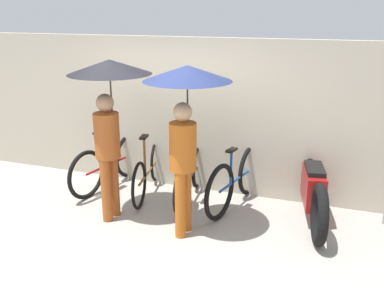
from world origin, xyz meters
name	(u,v)px	position (x,y,z in m)	size (l,w,h in m)	color
ground_plane	(127,239)	(0.00, 0.00, 0.00)	(30.00, 30.00, 0.00)	#9E998E
back_wall	(180,114)	(0.00, 1.81, 1.14)	(11.05, 0.12, 2.28)	#B2A893
parked_bicycle_0	(110,163)	(-1.00, 1.38, 0.38)	(0.52, 1.70, 1.04)	black
parked_bicycle_1	(148,170)	(-0.34, 1.36, 0.36)	(0.48, 1.67, 1.03)	black
parked_bicycle_2	(190,176)	(0.33, 1.35, 0.35)	(0.44, 1.64, 0.99)	black
parked_bicycle_3	(236,179)	(1.00, 1.37, 0.39)	(0.54, 1.70, 1.10)	black
pedestrian_leading	(109,94)	(-0.45, 0.54, 1.65)	(1.05, 1.05, 2.07)	#9E4C1E
pedestrian_center	(186,103)	(0.59, 0.47, 1.63)	(1.04, 1.04, 2.05)	#B25619
motorcycle	(313,190)	(2.04, 1.31, 0.41)	(0.65, 2.00, 0.93)	black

